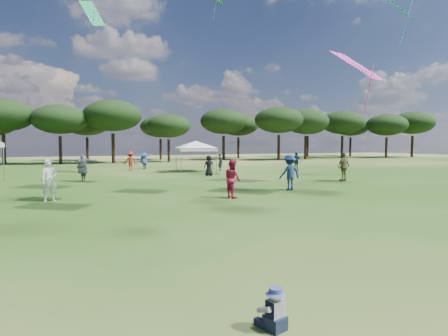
% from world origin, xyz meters
% --- Properties ---
extents(tree_line, '(108.78, 17.63, 7.77)m').
position_xyz_m(tree_line, '(2.39, 47.41, 5.42)').
color(tree_line, black).
rests_on(tree_line, ground).
extents(tent_right, '(6.24, 6.24, 2.90)m').
position_xyz_m(tent_right, '(8.00, 27.66, 2.47)').
color(tent_right, gray).
rests_on(tent_right, ground).
extents(toddler, '(0.41, 0.45, 0.56)m').
position_xyz_m(toddler, '(0.02, 1.61, 0.25)').
color(toddler, black).
rests_on(toddler, ground).
extents(festival_crowd, '(29.75, 21.12, 1.93)m').
position_xyz_m(festival_crowd, '(-0.31, 22.04, 0.88)').
color(festival_crowd, olive).
rests_on(festival_crowd, ground).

